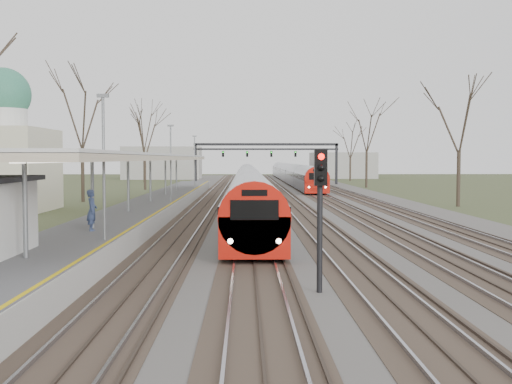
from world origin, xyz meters
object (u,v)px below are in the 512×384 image
(train_near, at_px, (249,184))
(passenger, at_px, (92,211))
(signal_post, at_px, (320,199))
(train_far, at_px, (291,173))

(train_near, relative_size, passenger, 45.72)
(passenger, bearing_deg, signal_post, -136.71)
(train_far, height_order, passenger, train_far)
(passenger, height_order, signal_post, signal_post)
(train_far, height_order, signal_post, signal_post)
(train_far, relative_size, signal_post, 18.34)
(train_near, relative_size, train_far, 1.00)
(passenger, bearing_deg, train_near, -14.69)
(passenger, distance_m, signal_post, 10.92)
(train_far, bearing_deg, train_near, -99.39)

